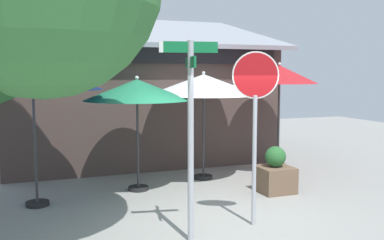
{
  "coord_description": "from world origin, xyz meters",
  "views": [
    {
      "loc": [
        -2.98,
        -6.83,
        2.52
      ],
      "look_at": [
        -0.04,
        1.2,
        1.6
      ],
      "focal_mm": 40.01,
      "sensor_mm": 36.0,
      "label": 1
    }
  ],
  "objects_px": {
    "sidewalk_planter": "(275,174)",
    "patio_umbrella_royal_blue_left": "(33,81)",
    "street_sign_post": "(190,122)",
    "patio_umbrella_crimson_far_right": "(279,75)",
    "patio_umbrella_ivory_right": "(204,85)",
    "patio_umbrella_forest_green_center": "(137,91)",
    "stop_sign": "(255,105)"
  },
  "relations": [
    {
      "from": "sidewalk_planter",
      "to": "patio_umbrella_royal_blue_left",
      "type": "bearing_deg",
      "value": 171.42
    },
    {
      "from": "street_sign_post",
      "to": "patio_umbrella_crimson_far_right",
      "type": "relative_size",
      "value": 1.07
    },
    {
      "from": "street_sign_post",
      "to": "patio_umbrella_ivory_right",
      "type": "relative_size",
      "value": 1.13
    },
    {
      "from": "patio_umbrella_ivory_right",
      "to": "patio_umbrella_crimson_far_right",
      "type": "distance_m",
      "value": 2.02
    },
    {
      "from": "patio_umbrella_royal_blue_left",
      "to": "patio_umbrella_forest_green_center",
      "type": "height_order",
      "value": "patio_umbrella_royal_blue_left"
    },
    {
      "from": "stop_sign",
      "to": "patio_umbrella_royal_blue_left",
      "type": "xyz_separation_m",
      "value": [
        -3.41,
        2.36,
        0.38
      ]
    },
    {
      "from": "stop_sign",
      "to": "patio_umbrella_ivory_right",
      "type": "bearing_deg",
      "value": 83.33
    },
    {
      "from": "patio_umbrella_ivory_right",
      "to": "patio_umbrella_crimson_far_right",
      "type": "bearing_deg",
      "value": -2.36
    },
    {
      "from": "patio_umbrella_ivory_right",
      "to": "sidewalk_planter",
      "type": "xyz_separation_m",
      "value": [
        1.01,
        -1.61,
        -1.87
      ]
    },
    {
      "from": "street_sign_post",
      "to": "patio_umbrella_crimson_far_right",
      "type": "bearing_deg",
      "value": 43.75
    },
    {
      "from": "stop_sign",
      "to": "patio_umbrella_crimson_far_right",
      "type": "height_order",
      "value": "stop_sign"
    },
    {
      "from": "patio_umbrella_royal_blue_left",
      "to": "sidewalk_planter",
      "type": "bearing_deg",
      "value": -8.58
    },
    {
      "from": "patio_umbrella_royal_blue_left",
      "to": "patio_umbrella_crimson_far_right",
      "type": "xyz_separation_m",
      "value": [
        5.79,
        0.81,
        0.09
      ]
    },
    {
      "from": "street_sign_post",
      "to": "stop_sign",
      "type": "distance_m",
      "value": 1.28
    },
    {
      "from": "stop_sign",
      "to": "patio_umbrella_forest_green_center",
      "type": "relative_size",
      "value": 1.16
    },
    {
      "from": "sidewalk_planter",
      "to": "stop_sign",
      "type": "bearing_deg",
      "value": -130.45
    },
    {
      "from": "street_sign_post",
      "to": "patio_umbrella_forest_green_center",
      "type": "height_order",
      "value": "street_sign_post"
    },
    {
      "from": "patio_umbrella_ivory_right",
      "to": "patio_umbrella_crimson_far_right",
      "type": "height_order",
      "value": "patio_umbrella_crimson_far_right"
    },
    {
      "from": "stop_sign",
      "to": "patio_umbrella_royal_blue_left",
      "type": "bearing_deg",
      "value": 145.29
    },
    {
      "from": "patio_umbrella_royal_blue_left",
      "to": "sidewalk_planter",
      "type": "distance_m",
      "value": 5.25
    },
    {
      "from": "street_sign_post",
      "to": "patio_umbrella_royal_blue_left",
      "type": "distance_m",
      "value": 3.48
    },
    {
      "from": "patio_umbrella_ivory_right",
      "to": "patio_umbrella_royal_blue_left",
      "type": "bearing_deg",
      "value": -166.77
    },
    {
      "from": "sidewalk_planter",
      "to": "street_sign_post",
      "type": "bearing_deg",
      "value": -143.67
    },
    {
      "from": "patio_umbrella_ivory_right",
      "to": "street_sign_post",
      "type": "bearing_deg",
      "value": -114.43
    },
    {
      "from": "sidewalk_planter",
      "to": "patio_umbrella_ivory_right",
      "type": "bearing_deg",
      "value": 122.14
    },
    {
      "from": "stop_sign",
      "to": "patio_umbrella_crimson_far_right",
      "type": "bearing_deg",
      "value": 53.0
    },
    {
      "from": "street_sign_post",
      "to": "sidewalk_planter",
      "type": "height_order",
      "value": "street_sign_post"
    },
    {
      "from": "patio_umbrella_forest_green_center",
      "to": "sidewalk_planter",
      "type": "bearing_deg",
      "value": -22.86
    },
    {
      "from": "stop_sign",
      "to": "patio_umbrella_crimson_far_right",
      "type": "relative_size",
      "value": 1.03
    },
    {
      "from": "patio_umbrella_royal_blue_left",
      "to": "patio_umbrella_crimson_far_right",
      "type": "height_order",
      "value": "patio_umbrella_crimson_far_right"
    },
    {
      "from": "patio_umbrella_forest_green_center",
      "to": "patio_umbrella_crimson_far_right",
      "type": "xyz_separation_m",
      "value": [
        3.72,
        0.38,
        0.31
      ]
    },
    {
      "from": "patio_umbrella_forest_green_center",
      "to": "patio_umbrella_crimson_far_right",
      "type": "relative_size",
      "value": 0.88
    }
  ]
}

